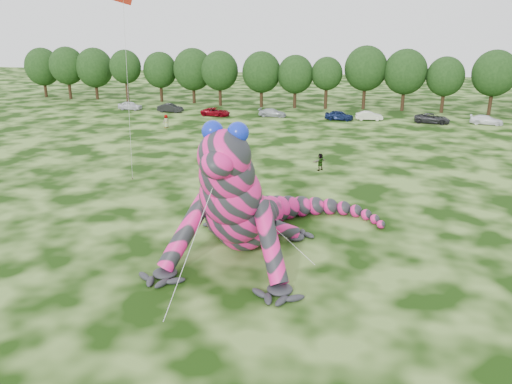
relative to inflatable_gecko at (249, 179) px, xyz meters
The scene contains 29 objects.
ground 4.83m from the inflatable_gecko, 159.97° to the right, with size 240.00×240.00×0.00m, color #16330A.
inflatable_gecko is the anchor object (origin of this frame).
flying_kite 16.82m from the inflatable_gecko, 148.07° to the left, with size 3.75×5.35×16.82m.
tree_0 81.22m from the inflatable_gecko, 133.78° to the left, with size 6.91×6.22×9.51m, color black, non-canonical shape.
tree_1 76.16m from the inflatable_gecko, 131.03° to the left, with size 6.74×6.07×9.81m, color black, non-canonical shape.
tree_2 73.33m from the inflatable_gecko, 127.52° to the left, with size 7.04×6.34×9.64m, color black, non-canonical shape.
tree_3 67.71m from the inflatable_gecko, 123.49° to the left, with size 5.81×5.23×9.44m, color black, non-canonical shape.
tree_4 66.00m from the inflatable_gecko, 118.29° to the left, with size 6.22×5.60×9.06m, color black, non-canonical shape.
tree_5 62.92m from the inflatable_gecko, 113.18° to the left, with size 7.16×6.44×9.80m, color black, non-canonical shape.
tree_6 59.28m from the inflatable_gecko, 108.89° to the left, with size 6.52×5.86×9.49m, color black, non-canonical shape.
tree_7 57.42m from the inflatable_gecko, 101.78° to the left, with size 6.68×6.01×9.48m, color black, non-canonical shape.
tree_8 56.69m from the inflatable_gecko, 95.93° to the left, with size 6.14×5.53×8.94m, color black, non-canonical shape.
tree_9 56.75m from the inflatable_gecko, 90.58° to the left, with size 5.27×4.74×8.68m, color black, non-canonical shape.
tree_10 58.27m from the inflatable_gecko, 84.33° to the left, with size 7.09×6.38×10.50m, color black, non-canonical shape.
tree_11 58.87m from the inflatable_gecko, 78.09° to the left, with size 7.01×6.31×10.07m, color black, non-canonical shape.
tree_12 60.02m from the inflatable_gecko, 72.18° to the left, with size 5.99×5.39×8.97m, color black, non-canonical shape.
tree_13 62.01m from the inflatable_gecko, 65.73° to the left, with size 6.83×6.15×10.13m, color black, non-canonical shape.
car_0 58.31m from the inflatable_gecko, 124.19° to the left, with size 1.66×4.14×1.41m, color white.
car_1 53.77m from the inflatable_gecko, 117.93° to the left, with size 1.47×4.21×1.39m, color black.
car_2 48.82m from the inflatable_gecko, 110.16° to the left, with size 2.14×4.63×1.29m, color maroon.
car_3 47.91m from the inflatable_gecko, 99.52° to the left, with size 1.77×4.35×1.26m, color #AAB1B5.
car_4 46.79m from the inflatable_gecko, 86.92° to the left, with size 1.71×4.26×1.45m, color #111E48.
car_5 48.23m from the inflatable_gecko, 81.71° to the left, with size 1.39×4.00×1.32m, color silver.
car_6 49.91m from the inflatable_gecko, 71.30° to the left, with size 2.33×5.04×1.40m, color #272729.
car_7 53.51m from the inflatable_gecko, 63.85° to the left, with size 1.85×4.54×1.32m, color white.
spectator_1 21.74m from the inflatable_gecko, 105.99° to the left, with size 0.83×0.65×1.71m, color gray.
spectator_0 20.76m from the inflatable_gecko, 113.79° to the left, with size 0.57×0.37×1.57m, color gray.
spectator_4 40.86m from the inflatable_gecko, 120.48° to the left, with size 0.90×0.59×1.85m, color gray.
spectator_5 19.12m from the inflatable_gecko, 81.81° to the left, with size 1.59×0.51×1.71m, color gray.
Camera 1 is at (9.00, -28.81, 13.87)m, focal length 35.00 mm.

